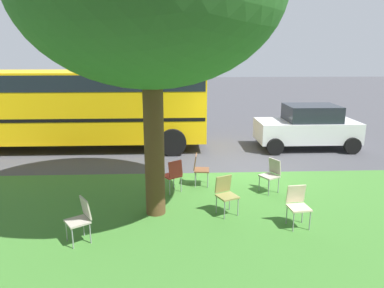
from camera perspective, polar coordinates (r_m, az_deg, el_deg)
The scene contains 10 objects.
ground at distance 11.28m, azimuth 7.61°, elevation -4.17°, with size 80.00×80.00×0.00m, color #424247.
grass_verge at distance 8.38m, azimuth 11.47°, elevation -11.19°, with size 48.00×6.00×0.01m, color #3D752D.
chair_0 at distance 9.34m, azimuth -3.01°, elevation -4.71°, with size 0.58×0.58×0.88m.
chair_1 at distance 7.34m, azimuth -17.27°, elevation -10.99°, with size 0.58×0.58×0.88m.
chair_2 at distance 9.83m, azimuth 1.14°, elevation -3.71°, with size 0.46×0.46×0.88m.
chair_3 at distance 8.19m, azimuth 5.37°, elevation -7.62°, with size 0.55×0.56×0.88m.
chair_4 at distance 7.93m, azimuth 16.44°, elevation -8.97°, with size 0.46×0.47×0.88m.
chair_5 at distance 9.61m, azimuth 12.52°, elevation -4.50°, with size 0.57×0.56×0.88m.
parked_car at distance 14.18m, azimuth 17.90°, elevation 2.65°, with size 3.70×1.92×1.65m.
school_bus at distance 14.23m, azimuth -19.55°, elevation 6.33°, with size 10.40×2.80×2.88m.
Camera 1 is at (1.97, 10.50, 3.62)m, focal length 33.54 mm.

